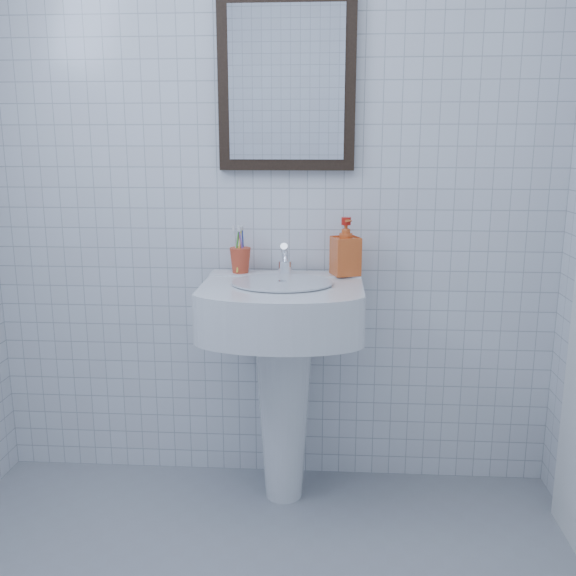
{
  "coord_description": "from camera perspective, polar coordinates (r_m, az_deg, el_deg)",
  "views": [
    {
      "loc": [
        0.22,
        -1.24,
        1.34
      ],
      "look_at": [
        0.09,
        0.86,
        0.86
      ],
      "focal_mm": 40.0,
      "sensor_mm": 36.0,
      "label": 1
    }
  ],
  "objects": [
    {
      "name": "washbasin",
      "position": [
        2.36,
        -0.43,
        -5.93
      ],
      "size": [
        0.56,
        0.41,
        0.87
      ],
      "color": "white",
      "rests_on": "ground"
    },
    {
      "name": "faucet",
      "position": [
        2.38,
        -0.26,
        2.38
      ],
      "size": [
        0.05,
        0.11,
        0.13
      ],
      "color": "white",
      "rests_on": "washbasin"
    },
    {
      "name": "soap_dispenser",
      "position": [
        2.37,
        5.14,
        3.67
      ],
      "size": [
        0.12,
        0.12,
        0.21
      ],
      "primitive_type": "imported",
      "rotation": [
        0.0,
        0.0,
        0.34
      ],
      "color": "#B83411",
      "rests_on": "washbasin"
    },
    {
      "name": "toothbrush_cup",
      "position": [
        2.42,
        -4.26,
        2.49
      ],
      "size": [
        0.08,
        0.08,
        0.09
      ],
      "primitive_type": null,
      "rotation": [
        0.0,
        0.0,
        -0.02
      ],
      "color": "#CD4226",
      "rests_on": "washbasin"
    },
    {
      "name": "wall_mirror",
      "position": [
        2.44,
        -0.12,
        17.73
      ],
      "size": [
        0.5,
        0.04,
        0.62
      ],
      "color": "black",
      "rests_on": "wall_back"
    },
    {
      "name": "wall_back",
      "position": [
        2.45,
        -1.52,
        10.68
      ],
      "size": [
        2.2,
        0.02,
        2.5
      ],
      "primitive_type": "cube",
      "color": "silver",
      "rests_on": "ground"
    }
  ]
}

